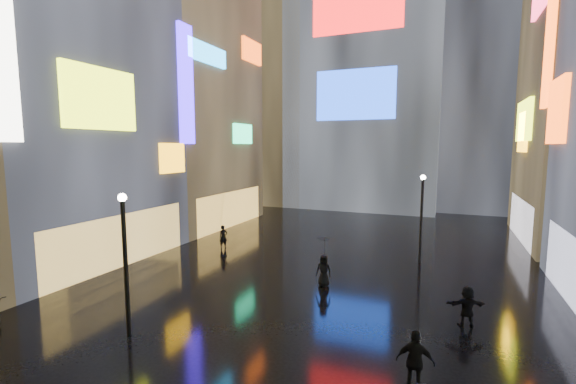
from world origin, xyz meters
The scene contains 13 objects.
ground centered at (0.00, 20.00, 0.00)m, with size 140.00×140.00×0.00m, color black.
building_left_mid centered at (-15.98, 14.01, 11.97)m, with size 10.28×12.70×24.00m.
building_left_far centered at (-15.98, 26.00, 10.98)m, with size 10.28×12.00×22.00m.
tower_main centered at (-3.00, 43.97, 21.01)m, with size 16.00×14.20×42.00m.
tower_flank_right centered at (9.00, 46.00, 17.00)m, with size 12.00×12.00×34.00m, color black.
tower_flank_left centered at (-14.00, 42.00, 13.00)m, with size 10.00×10.00×26.00m, color black.
lamp_near centered at (-4.54, 7.87, 2.94)m, with size 0.30×0.30×5.20m.
lamp_far centered at (4.61, 21.18, 2.94)m, with size 0.30×0.30×5.20m.
pedestrian_3 centered at (5.29, 8.47, 0.89)m, with size 1.04×0.43×1.77m, color black.
pedestrian_4 centered at (0.51, 15.32, 0.78)m, with size 0.76×0.50×1.56m, color black.
pedestrian_5 centered at (6.80, 13.33, 0.79)m, with size 1.46×0.46×1.57m, color black.
pedestrian_6 centered at (-7.81, 19.52, 0.78)m, with size 0.57×0.37×1.56m, color black.
umbrella_2 centered at (0.51, 15.32, 2.02)m, with size 1.01×1.03×0.93m, color black.
Camera 1 is at (5.86, -2.16, 6.82)m, focal length 24.00 mm.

